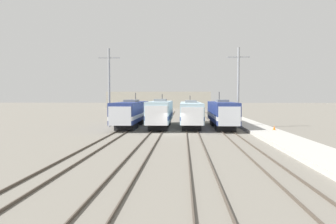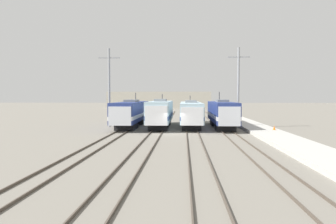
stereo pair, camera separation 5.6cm
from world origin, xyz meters
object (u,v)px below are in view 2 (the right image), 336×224
locomotive_center_left (160,113)px  catenary_tower_right (238,86)px  locomotive_far_left (131,113)px  catenary_tower_left (109,86)px  traffic_cone (274,128)px  locomotive_center_right (191,113)px  locomotive_far_right (222,113)px

locomotive_center_left → catenary_tower_right: size_ratio=1.40×
locomotive_far_left → catenary_tower_left: 5.14m
catenary_tower_left → traffic_cone: bearing=-17.8°
locomotive_far_left → catenary_tower_left: catenary_tower_left is taller
locomotive_center_left → catenary_tower_right: catenary_tower_right is taller
locomotive_far_left → locomotive_center_right: 9.00m
locomotive_far_right → traffic_cone: (5.68, -6.41, -1.44)m
locomotive_far_right → locomotive_far_left: bearing=174.0°
locomotive_far_left → locomotive_center_right: (8.97, 0.78, -0.04)m
traffic_cone → locomotive_far_left: bearing=157.7°
locomotive_center_right → catenary_tower_right: catenary_tower_right is taller
locomotive_center_left → traffic_cone: (14.65, -7.04, -1.48)m
catenary_tower_right → locomotive_far_left: bearing=177.6°
locomotive_far_right → catenary_tower_right: bearing=17.6°
locomotive_center_right → catenary_tower_left: 12.86m
locomotive_center_right → catenary_tower_left: bearing=-173.2°
locomotive_far_left → catenary_tower_right: size_ratio=1.61×
locomotive_far_left → locomotive_far_right: (13.45, -1.42, 0.01)m
catenary_tower_right → catenary_tower_left: bearing=180.0°
locomotive_far_left → locomotive_center_left: (4.48, -0.80, 0.05)m
locomotive_far_left → locomotive_center_right: locomotive_far_left is taller
catenary_tower_left → catenary_tower_right: same height
catenary_tower_left → locomotive_far_left: bearing=11.7°
locomotive_center_left → catenary_tower_right: 12.03m
locomotive_center_right → traffic_cone: 13.40m
locomotive_center_left → catenary_tower_left: catenary_tower_left is taller
locomotive_center_right → locomotive_far_right: 4.99m
locomotive_center_right → locomotive_far_right: locomotive_far_right is taller
catenary_tower_left → traffic_cone: size_ratio=21.69×
locomotive_center_right → locomotive_center_left: bearing=-160.6°
locomotive_far_left → locomotive_center_left: bearing=-10.1°
traffic_cone → catenary_tower_left: bearing=162.2°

